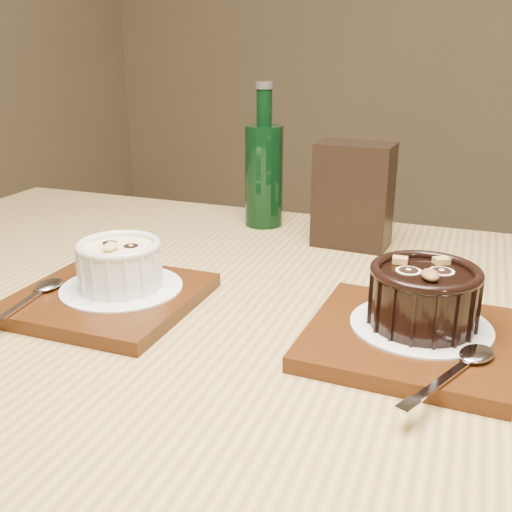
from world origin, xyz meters
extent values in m
cube|color=#9B7B43|center=(0.08, -0.12, 0.73)|extent=(1.26, 0.89, 0.04)
cylinder|color=#9B7B43|center=(-0.50, 0.19, 0.35)|extent=(0.06, 0.06, 0.71)
cube|color=#44200B|center=(-0.08, -0.15, 0.76)|extent=(0.19, 0.19, 0.01)
cylinder|color=white|center=(-0.07, -0.14, 0.77)|extent=(0.13, 0.13, 0.00)
cylinder|color=silver|center=(-0.07, -0.14, 0.79)|extent=(0.08, 0.08, 0.04)
cylinder|color=#FFE09B|center=(-0.07, -0.14, 0.81)|extent=(0.07, 0.07, 0.00)
torus|color=silver|center=(-0.07, -0.14, 0.81)|extent=(0.09, 0.09, 0.01)
cylinder|color=black|center=(-0.08, -0.13, 0.81)|extent=(0.02, 0.02, 0.00)
cylinder|color=black|center=(-0.06, -0.13, 0.81)|extent=(0.02, 0.02, 0.00)
ellipsoid|color=tan|center=(-0.07, -0.15, 0.82)|extent=(0.01, 0.02, 0.01)
cube|color=#44200B|center=(0.23, -0.11, 0.76)|extent=(0.19, 0.19, 0.01)
cylinder|color=white|center=(0.24, -0.09, 0.77)|extent=(0.13, 0.13, 0.00)
cylinder|color=black|center=(0.24, -0.09, 0.79)|extent=(0.10, 0.10, 0.05)
cylinder|color=black|center=(0.24, -0.09, 0.82)|extent=(0.08, 0.08, 0.00)
torus|color=black|center=(0.24, -0.09, 0.82)|extent=(0.10, 0.10, 0.01)
cylinder|color=black|center=(0.22, -0.10, 0.82)|extent=(0.02, 0.02, 0.00)
cylinder|color=black|center=(0.25, -0.09, 0.82)|extent=(0.02, 0.02, 0.00)
ellipsoid|color=brown|center=(0.24, -0.11, 0.82)|extent=(0.02, 0.03, 0.01)
cube|color=olive|center=(0.21, -0.08, 0.82)|extent=(0.02, 0.01, 0.01)
cube|color=olive|center=(0.25, -0.07, 0.82)|extent=(0.02, 0.02, 0.01)
cube|color=black|center=(0.10, 0.15, 0.82)|extent=(0.10, 0.06, 0.14)
cylinder|color=black|center=(-0.05, 0.19, 0.82)|extent=(0.06, 0.06, 0.15)
cylinder|color=black|center=(-0.05, 0.19, 0.93)|extent=(0.02, 0.02, 0.05)
cylinder|color=#333333|center=(-0.05, 0.19, 0.96)|extent=(0.03, 0.03, 0.01)
camera|label=1|loc=(0.31, -0.61, 1.01)|focal=42.00mm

